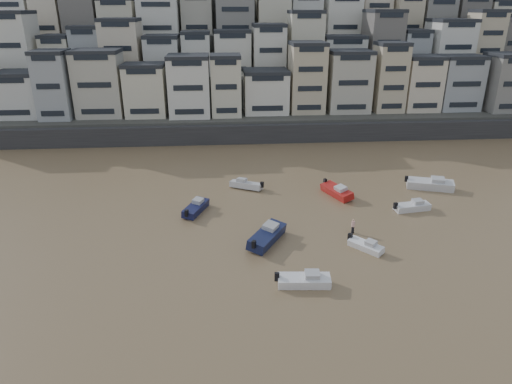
{
  "coord_description": "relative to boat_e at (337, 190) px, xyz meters",
  "views": [
    {
      "loc": [
        2.18,
        -19.08,
        24.14
      ],
      "look_at": [
        6.06,
        30.0,
        4.0
      ],
      "focal_mm": 32.0,
      "sensor_mm": 36.0,
      "label": 1
    }
  ],
  "objects": [
    {
      "name": "boat_c",
      "position": [
        -10.84,
        -12.36,
        0.12
      ],
      "size": [
        5.4,
        6.97,
        1.85
      ],
      "primitive_type": null,
      "rotation": [
        0.0,
        0.0,
        1.03
      ],
      "color": "#151D43",
      "rests_on": "ground"
    },
    {
      "name": "boat_f",
      "position": [
        -18.99,
        -3.81,
        -0.06
      ],
      "size": [
        3.74,
        5.79,
        1.5
      ],
      "primitive_type": null,
      "rotation": [
        0.0,
        0.0,
        1.19
      ],
      "color": "#151942",
      "rests_on": "ground"
    },
    {
      "name": "harbor_wall",
      "position": [
        -7.73,
        27.47,
        0.94
      ],
      "size": [
        140.0,
        3.0,
        3.5
      ],
      "primitive_type": "cube",
      "color": "#38383A",
      "rests_on": "ground"
    },
    {
      "name": "boat_a",
      "position": [
        -8.27,
        -21.13,
        -0.08
      ],
      "size": [
        5.46,
        2.16,
        1.46
      ],
      "primitive_type": null,
      "rotation": [
        0.0,
        0.0,
        -0.08
      ],
      "color": "white",
      "rests_on": "ground"
    },
    {
      "name": "hillside",
      "position": [
        -3.0,
        67.31,
        12.2
      ],
      "size": [
        141.04,
        66.0,
        50.0
      ],
      "color": "#4C4C47",
      "rests_on": "ground"
    },
    {
      "name": "boat_e",
      "position": [
        0.0,
        0.0,
        0.0
      ],
      "size": [
        4.06,
        6.23,
        1.62
      ],
      "primitive_type": null,
      "rotation": [
        0.0,
        0.0,
        -1.18
      ],
      "color": "#A71714",
      "rests_on": "ground"
    },
    {
      "name": "boat_g",
      "position": [
        13.81,
        1.44,
        0.14
      ],
      "size": [
        7.29,
        4.34,
        1.89
      ],
      "primitive_type": null,
      "rotation": [
        0.0,
        0.0,
        -0.32
      ],
      "color": "silver",
      "rests_on": "ground"
    },
    {
      "name": "boat_b",
      "position": [
        -0.53,
        -14.96,
        -0.23
      ],
      "size": [
        3.8,
        4.13,
        1.16
      ],
      "primitive_type": null,
      "rotation": [
        0.0,
        0.0,
        -0.87
      ],
      "color": "white",
      "rests_on": "ground"
    },
    {
      "name": "boat_h",
      "position": [
        -12.17,
        3.75,
        -0.11
      ],
      "size": [
        5.32,
        3.78,
        1.39
      ],
      "primitive_type": null,
      "rotation": [
        0.0,
        0.0,
        2.68
      ],
      "color": "silver",
      "rests_on": "ground"
    },
    {
      "name": "person_pink",
      "position": [
        -0.83,
        -11.01,
        0.06
      ],
      "size": [
        0.44,
        0.44,
        1.74
      ],
      "primitive_type": null,
      "color": "#E2A99F",
      "rests_on": "ground"
    },
    {
      "name": "boat_d",
      "position": [
        8.41,
        -5.46,
        -0.12
      ],
      "size": [
        5.26,
        2.44,
        1.38
      ],
      "primitive_type": null,
      "rotation": [
        0.0,
        0.0,
        0.16
      ],
      "color": "silver",
      "rests_on": "ground"
    }
  ]
}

